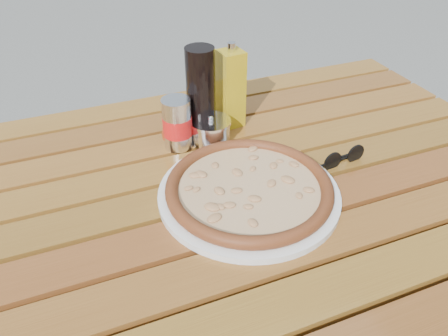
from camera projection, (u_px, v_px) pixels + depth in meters
name	position (u px, v px, depth m)	size (l,w,h in m)	color
table	(227.00, 213.00, 0.94)	(1.40, 0.90, 0.75)	#37210C
plate	(249.00, 194.00, 0.87)	(0.36, 0.36, 0.01)	silver
pizza	(249.00, 187.00, 0.86)	(0.37, 0.37, 0.03)	beige
pepper_shaker	(173.00, 131.00, 1.00)	(0.06, 0.06, 0.08)	red
oregano_shaker	(204.00, 124.00, 1.03)	(0.06, 0.06, 0.08)	#343B17
dark_bottle	(201.00, 95.00, 0.99)	(0.07, 0.07, 0.22)	black
soda_can	(177.00, 124.00, 0.99)	(0.08, 0.08, 0.12)	silver
olive_oil_cruet	(231.00, 89.00, 1.05)	(0.06, 0.06, 0.21)	#B59513
parmesan_tin	(211.00, 131.00, 1.01)	(0.11, 0.11, 0.07)	silver
sunglasses	(343.00, 158.00, 0.95)	(0.11, 0.03, 0.04)	black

